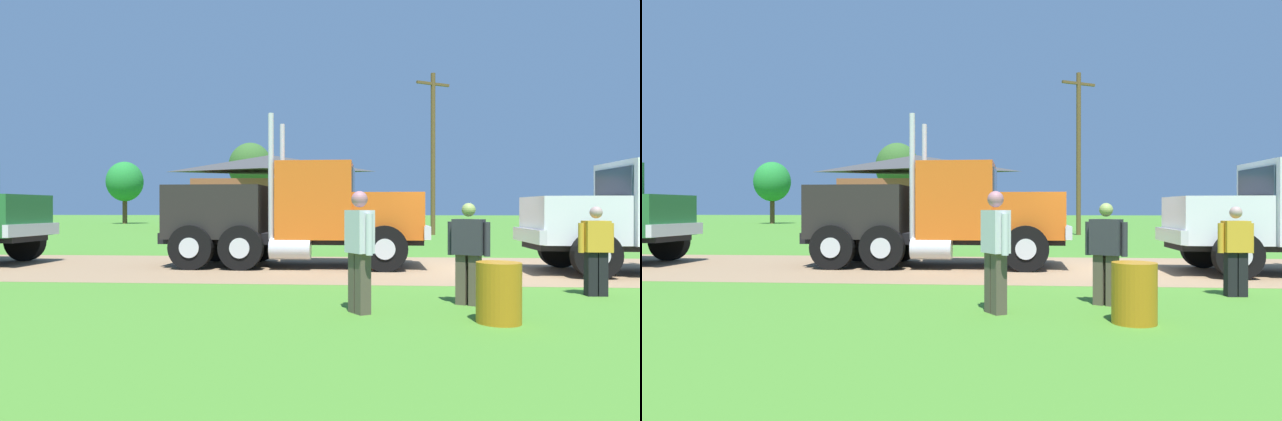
{
  "view_description": "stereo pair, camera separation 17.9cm",
  "coord_description": "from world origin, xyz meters",
  "views": [
    {
      "loc": [
        -2.31,
        -13.65,
        1.52
      ],
      "look_at": [
        -3.34,
        1.25,
        1.45
      ],
      "focal_mm": 30.28,
      "sensor_mm": 36.0,
      "label": 1
    },
    {
      "loc": [
        -2.13,
        -13.64,
        1.52
      ],
      "look_at": [
        -3.34,
        1.25,
        1.45
      ],
      "focal_mm": 30.28,
      "sensor_mm": 36.0,
      "label": 2
    }
  ],
  "objects": [
    {
      "name": "ground_plane",
      "position": [
        0.0,
        0.0,
        0.0
      ],
      "size": [
        200.0,
        200.0,
        0.0
      ],
      "primitive_type": "plane",
      "color": "#457E28"
    },
    {
      "name": "dirt_track",
      "position": [
        0.0,
        0.0,
        0.0
      ],
      "size": [
        120.0,
        6.11,
        0.01
      ],
      "primitive_type": "cube",
      "color": "#907251",
      "rests_on": "ground_plane"
    },
    {
      "name": "truck_foreground_white",
      "position": [
        -4.0,
        0.39,
        1.34
      ],
      "size": [
        6.87,
        2.67,
        3.86
      ],
      "color": "black",
      "rests_on": "ground_plane"
    },
    {
      "name": "visitor_standing_near",
      "position": [
        1.81,
        -4.04,
        0.82
      ],
      "size": [
        0.6,
        0.28,
        1.55
      ],
      "color": "gold",
      "rests_on": "ground_plane"
    },
    {
      "name": "visitor_walking_mid",
      "position": [
        -0.57,
        -5.08,
        0.87
      ],
      "size": [
        0.6,
        0.45,
        1.6
      ],
      "color": "#2D2D33",
      "rests_on": "ground_plane"
    },
    {
      "name": "visitor_by_barrel",
      "position": [
        -2.28,
        -5.86,
        0.96
      ],
      "size": [
        0.44,
        0.54,
        1.77
      ],
      "color": "silver",
      "rests_on": "ground_plane"
    },
    {
      "name": "steel_barrel",
      "position": [
        -0.44,
        -6.4,
        0.4
      ],
      "size": [
        0.58,
        0.58,
        0.8
      ],
      "primitive_type": "cylinder",
      "color": "#B27214",
      "rests_on": "ground_plane"
    },
    {
      "name": "shed_building",
      "position": [
        -8.99,
        27.17,
        2.69
      ],
      "size": [
        11.63,
        5.76,
        5.57
      ],
      "color": "brown",
      "rests_on": "ground_plane"
    },
    {
      "name": "utility_pole_near",
      "position": [
        1.95,
        17.19,
        4.83
      ],
      "size": [
        1.99,
        1.2,
        9.14
      ],
      "color": "brown",
      "rests_on": "ground_plane"
    },
    {
      "name": "tree_left",
      "position": [
        -24.84,
        37.18,
        4.06
      ],
      "size": [
        3.5,
        3.5,
        6.01
      ],
      "color": "#513823",
      "rests_on": "ground_plane"
    },
    {
      "name": "tree_mid",
      "position": [
        -13.2,
        40.68,
        5.69
      ],
      "size": [
        4.47,
        4.47,
        8.18
      ],
      "color": "#513823",
      "rests_on": "ground_plane"
    }
  ]
}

